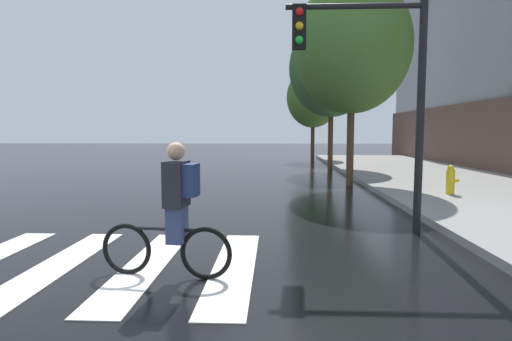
{
  "coord_description": "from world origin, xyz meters",
  "views": [
    {
      "loc": [
        2.51,
        -5.55,
        1.82
      ],
      "look_at": [
        2.16,
        2.43,
        1.09
      ],
      "focal_mm": 29.8,
      "sensor_mm": 36.0,
      "label": 1
    }
  ],
  "objects_px": {
    "cyclist": "(174,211)",
    "street_tree_near": "(352,46)",
    "fire_hydrant": "(451,180)",
    "traffic_light_near": "(374,72)",
    "street_tree_mid": "(332,68)",
    "street_tree_far": "(313,97)"
  },
  "relations": [
    {
      "from": "fire_hydrant",
      "to": "street_tree_far",
      "type": "height_order",
      "value": "street_tree_far"
    },
    {
      "from": "traffic_light_near",
      "to": "street_tree_near",
      "type": "distance_m",
      "value": 6.98
    },
    {
      "from": "traffic_light_near",
      "to": "street_tree_near",
      "type": "height_order",
      "value": "street_tree_near"
    },
    {
      "from": "fire_hydrant",
      "to": "street_tree_mid",
      "type": "relative_size",
      "value": 0.11
    },
    {
      "from": "cyclist",
      "to": "street_tree_near",
      "type": "relative_size",
      "value": 0.25
    },
    {
      "from": "fire_hydrant",
      "to": "street_tree_near",
      "type": "bearing_deg",
      "value": 126.92
    },
    {
      "from": "cyclist",
      "to": "street_tree_near",
      "type": "xyz_separation_m",
      "value": [
        3.78,
        9.28,
        3.78
      ]
    },
    {
      "from": "traffic_light_near",
      "to": "street_tree_far",
      "type": "relative_size",
      "value": 0.72
    },
    {
      "from": "traffic_light_near",
      "to": "street_tree_mid",
      "type": "relative_size",
      "value": 0.59
    },
    {
      "from": "cyclist",
      "to": "fire_hydrant",
      "type": "height_order",
      "value": "cyclist"
    },
    {
      "from": "fire_hydrant",
      "to": "street_tree_far",
      "type": "relative_size",
      "value": 0.13
    },
    {
      "from": "traffic_light_near",
      "to": "street_tree_mid",
      "type": "bearing_deg",
      "value": 85.86
    },
    {
      "from": "cyclist",
      "to": "fire_hydrant",
      "type": "distance_m",
      "value": 8.74
    },
    {
      "from": "fire_hydrant",
      "to": "street_tree_far",
      "type": "bearing_deg",
      "value": 98.58
    },
    {
      "from": "fire_hydrant",
      "to": "traffic_light_near",
      "type": "bearing_deg",
      "value": -127.88
    },
    {
      "from": "fire_hydrant",
      "to": "street_tree_mid",
      "type": "distance_m",
      "value": 10.11
    },
    {
      "from": "street_tree_near",
      "to": "traffic_light_near",
      "type": "bearing_deg",
      "value": -96.76
    },
    {
      "from": "street_tree_near",
      "to": "street_tree_mid",
      "type": "xyz_separation_m",
      "value": [
        0.13,
        6.04,
        0.18
      ]
    },
    {
      "from": "cyclist",
      "to": "street_tree_near",
      "type": "height_order",
      "value": "street_tree_near"
    },
    {
      "from": "traffic_light_near",
      "to": "cyclist",
      "type": "bearing_deg",
      "value": -139.28
    },
    {
      "from": "cyclist",
      "to": "street_tree_near",
      "type": "distance_m",
      "value": 10.71
    },
    {
      "from": "cyclist",
      "to": "traffic_light_near",
      "type": "height_order",
      "value": "traffic_light_near"
    }
  ]
}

